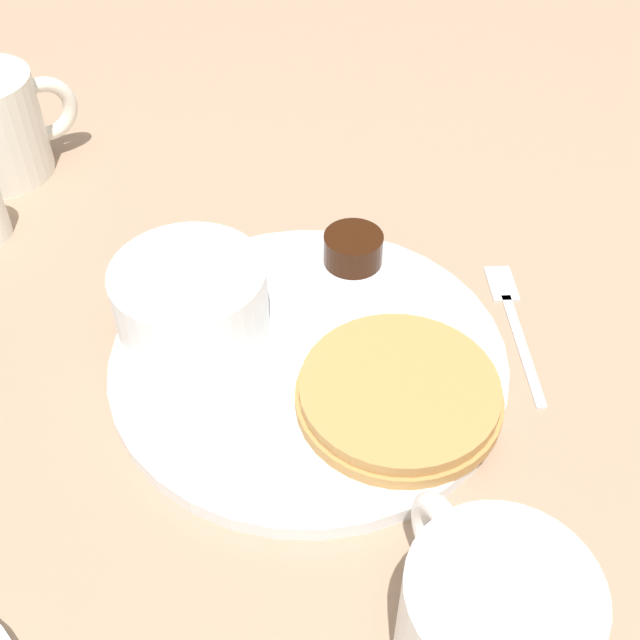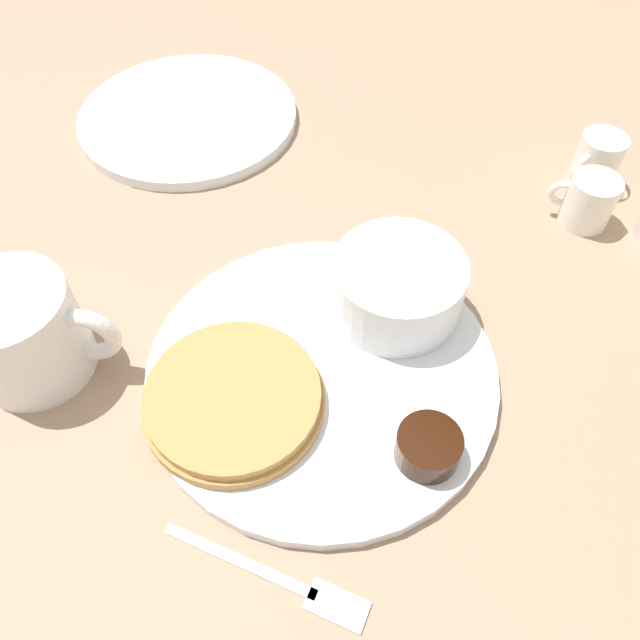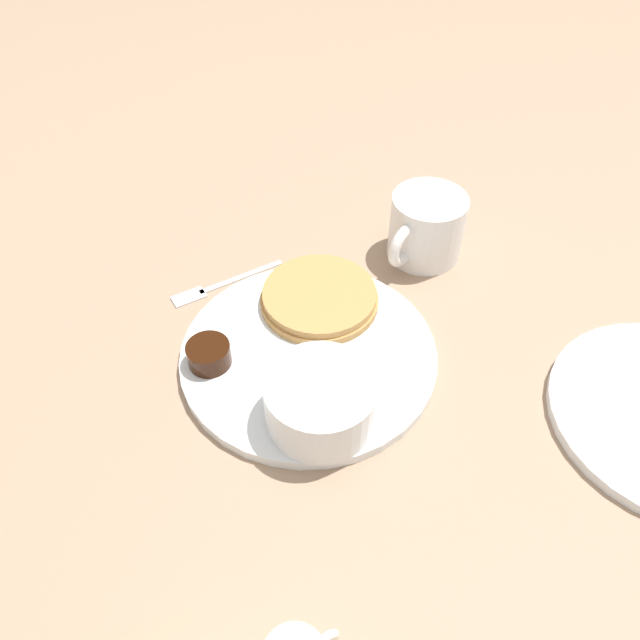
# 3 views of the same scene
# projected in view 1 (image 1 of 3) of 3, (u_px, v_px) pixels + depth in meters

# --- Properties ---
(ground_plane) EXTENTS (4.00, 4.00, 0.00)m
(ground_plane) POSITION_uv_depth(u_px,v_px,m) (309.00, 365.00, 0.56)
(ground_plane) COLOR #9E7F66
(plate) EXTENTS (0.27, 0.27, 0.01)m
(plate) POSITION_uv_depth(u_px,v_px,m) (309.00, 360.00, 0.55)
(plate) COLOR white
(plate) RESTS_ON ground_plane
(pancake_stack) EXTENTS (0.13, 0.13, 0.02)m
(pancake_stack) POSITION_uv_depth(u_px,v_px,m) (399.00, 394.00, 0.51)
(pancake_stack) COLOR #B78447
(pancake_stack) RESTS_ON plate
(bowl) EXTENTS (0.11, 0.11, 0.05)m
(bowl) POSITION_uv_depth(u_px,v_px,m) (190.00, 297.00, 0.55)
(bowl) COLOR white
(bowl) RESTS_ON plate
(syrup_cup) EXTENTS (0.05, 0.05, 0.02)m
(syrup_cup) POSITION_uv_depth(u_px,v_px,m) (353.00, 249.00, 0.61)
(syrup_cup) COLOR black
(syrup_cup) RESTS_ON plate
(butter_ramekin) EXTENTS (0.05, 0.05, 0.05)m
(butter_ramekin) POSITION_uv_depth(u_px,v_px,m) (184.00, 288.00, 0.57)
(butter_ramekin) COLOR white
(butter_ramekin) RESTS_ON plate
(coffee_mug) EXTENTS (0.11, 0.10, 0.08)m
(coffee_mug) POSITION_uv_depth(u_px,v_px,m) (489.00, 624.00, 0.38)
(coffee_mug) COLOR white
(coffee_mug) RESTS_ON ground_plane
(fork) EXTENTS (0.14, 0.07, 0.00)m
(fork) POSITION_uv_depth(u_px,v_px,m) (512.00, 313.00, 0.59)
(fork) COLOR silver
(fork) RESTS_ON ground_plane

